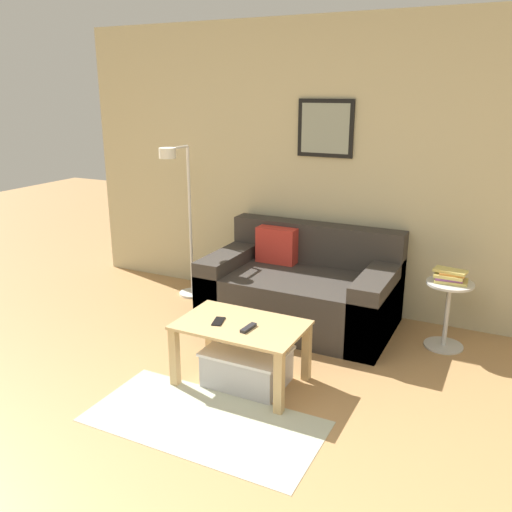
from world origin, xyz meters
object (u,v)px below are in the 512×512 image
(couch, at_px, (301,290))
(storage_bin, at_px, (247,366))
(floor_lamp, at_px, (182,215))
(book_stack, at_px, (450,276))
(coffee_table, at_px, (241,336))
(cell_phone, at_px, (218,321))
(side_table, at_px, (447,308))
(remote_control, at_px, (248,328))

(couch, height_order, storage_bin, couch)
(couch, bearing_deg, floor_lamp, -179.91)
(book_stack, bearing_deg, storage_bin, -133.48)
(coffee_table, relative_size, storage_bin, 1.54)
(book_stack, relative_size, cell_phone, 1.88)
(coffee_table, relative_size, side_table, 1.59)
(storage_bin, xyz_separation_m, floor_lamp, (-1.27, 1.13, 0.71))
(book_stack, xyz_separation_m, remote_control, (-1.09, -1.25, -0.14))
(floor_lamp, bearing_deg, coffee_table, -42.87)
(couch, height_order, side_table, couch)
(couch, relative_size, storage_bin, 2.83)
(remote_control, relative_size, cell_phone, 1.07)
(floor_lamp, distance_m, remote_control, 1.81)
(side_table, relative_size, remote_control, 3.60)
(coffee_table, distance_m, book_stack, 1.70)
(coffee_table, bearing_deg, remote_control, -33.22)
(coffee_table, distance_m, side_table, 1.68)
(couch, distance_m, coffee_table, 1.14)
(side_table, height_order, cell_phone, side_table)
(book_stack, bearing_deg, floor_lamp, -178.50)
(coffee_table, distance_m, cell_phone, 0.18)
(side_table, distance_m, book_stack, 0.26)
(storage_bin, relative_size, book_stack, 2.11)
(book_stack, bearing_deg, side_table, -56.99)
(floor_lamp, relative_size, remote_control, 9.78)
(coffee_table, xyz_separation_m, remote_control, (0.09, -0.06, 0.10))
(side_table, bearing_deg, couch, -177.54)
(floor_lamp, height_order, cell_phone, floor_lamp)
(floor_lamp, height_order, book_stack, floor_lamp)
(storage_bin, xyz_separation_m, side_table, (1.14, 1.19, 0.20))
(floor_lamp, distance_m, cell_phone, 1.64)
(coffee_table, distance_m, storage_bin, 0.23)
(floor_lamp, relative_size, book_stack, 5.57)
(floor_lamp, xyz_separation_m, book_stack, (2.40, 0.06, -0.25))
(storage_bin, distance_m, floor_lamp, 1.84)
(floor_lamp, relative_size, cell_phone, 10.47)
(book_stack, bearing_deg, couch, -177.07)
(storage_bin, height_order, remote_control, remote_control)
(couch, bearing_deg, remote_control, -85.26)
(side_table, relative_size, book_stack, 2.05)
(storage_bin, height_order, book_stack, book_stack)
(coffee_table, height_order, book_stack, book_stack)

